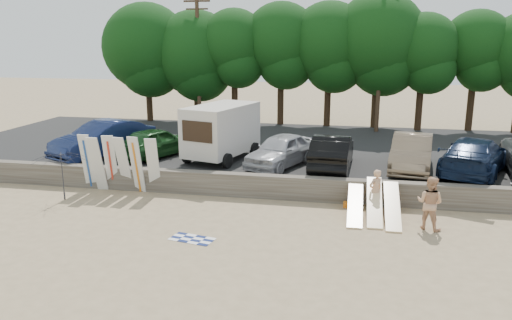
% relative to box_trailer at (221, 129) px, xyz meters
% --- Properties ---
extents(ground, '(120.00, 120.00, 0.00)m').
position_rel_box_trailer_xyz_m(ground, '(5.87, -6.54, -2.23)').
color(ground, tan).
rests_on(ground, ground).
extents(seawall, '(44.00, 0.50, 1.00)m').
position_rel_box_trailer_xyz_m(seawall, '(5.87, -3.54, -1.73)').
color(seawall, '#6B6356').
rests_on(seawall, ground).
extents(parking_lot, '(44.00, 14.50, 0.70)m').
position_rel_box_trailer_xyz_m(parking_lot, '(5.87, 3.96, -1.88)').
color(parking_lot, '#282828').
rests_on(parking_lot, ground).
extents(treeline, '(33.39, 6.51, 8.91)m').
position_rel_box_trailer_xyz_m(treeline, '(3.86, 10.93, 3.92)').
color(treeline, '#382616').
rests_on(treeline, parking_lot).
extents(utility_poles, '(25.80, 0.26, 9.00)m').
position_rel_box_trailer_xyz_m(utility_poles, '(7.87, 9.46, 3.20)').
color(utility_poles, '#473321').
rests_on(utility_poles, parking_lot).
extents(box_trailer, '(3.33, 4.71, 2.73)m').
position_rel_box_trailer_xyz_m(box_trailer, '(0.00, 0.00, 0.00)').
color(box_trailer, beige).
rests_on(box_trailer, parking_lot).
extents(car_0, '(4.02, 5.80, 1.81)m').
position_rel_box_trailer_xyz_m(car_0, '(-6.09, -0.55, -0.63)').
color(car_0, '#131E45').
rests_on(car_0, parking_lot).
extents(car_1, '(3.43, 4.81, 1.52)m').
position_rel_box_trailer_xyz_m(car_1, '(-3.45, -0.08, -0.77)').
color(car_1, '#163D19').
rests_on(car_1, parking_lot).
extents(car_2, '(3.30, 4.82, 1.52)m').
position_rel_box_trailer_xyz_m(car_2, '(3.07, -0.74, -0.77)').
color(car_2, '#B2B2B7').
rests_on(car_2, parking_lot).
extents(car_3, '(1.92, 4.96, 1.61)m').
position_rel_box_trailer_xyz_m(car_3, '(5.50, -0.78, -0.73)').
color(car_3, black).
rests_on(car_3, parking_lot).
extents(car_4, '(2.41, 5.14, 1.63)m').
position_rel_box_trailer_xyz_m(car_4, '(9.08, -0.31, -0.72)').
color(car_4, '#7A654D').
rests_on(car_4, parking_lot).
extents(car_5, '(4.25, 6.15, 1.65)m').
position_rel_box_trailer_xyz_m(car_5, '(11.76, -0.48, -0.70)').
color(car_5, black).
rests_on(car_5, parking_lot).
extents(surfboard_upright_0, '(0.52, 0.56, 2.57)m').
position_rel_box_trailer_xyz_m(surfboard_upright_0, '(-5.09, -3.95, -0.95)').
color(surfboard_upright_0, silver).
rests_on(surfboard_upright_0, ground).
extents(surfboard_upright_1, '(0.51, 0.78, 2.52)m').
position_rel_box_trailer_xyz_m(surfboard_upright_1, '(-4.52, -4.14, -0.97)').
color(surfboard_upright_1, silver).
rests_on(surfboard_upright_1, ground).
extents(surfboard_upright_2, '(0.59, 0.67, 2.56)m').
position_rel_box_trailer_xyz_m(surfboard_upright_2, '(-4.01, -3.89, -0.95)').
color(surfboard_upright_2, silver).
rests_on(surfboard_upright_2, ground).
extents(surfboard_upright_3, '(0.55, 0.79, 2.52)m').
position_rel_box_trailer_xyz_m(surfboard_upright_3, '(-3.39, -3.93, -0.97)').
color(surfboard_upright_3, silver).
rests_on(surfboard_upright_3, ground).
extents(surfboard_upright_4, '(0.56, 0.61, 2.56)m').
position_rel_box_trailer_xyz_m(surfboard_upright_4, '(-2.75, -3.99, -0.95)').
color(surfboard_upright_4, silver).
rests_on(surfboard_upright_4, ground).
extents(surfboard_upright_5, '(0.61, 0.80, 2.53)m').
position_rel_box_trailer_xyz_m(surfboard_upright_5, '(-2.00, -3.94, -0.97)').
color(surfboard_upright_5, silver).
rests_on(surfboard_upright_5, ground).
extents(surfboard_low_0, '(0.56, 2.88, 0.97)m').
position_rel_box_trailer_xyz_m(surfboard_low_0, '(6.62, -5.08, -1.74)').
color(surfboard_low_0, '#FFDCA0').
rests_on(surfboard_low_0, ground).
extents(surfboard_low_1, '(0.56, 2.81, 1.17)m').
position_rel_box_trailer_xyz_m(surfboard_low_1, '(7.33, -5.01, -1.64)').
color(surfboard_low_1, '#FFDCA0').
rests_on(surfboard_low_1, ground).
extents(surfboard_low_2, '(0.56, 2.85, 1.07)m').
position_rel_box_trailer_xyz_m(surfboard_low_2, '(7.97, -5.19, -1.69)').
color(surfboard_low_2, '#FFDCA0').
rests_on(surfboard_low_2, ground).
extents(beachgoer_a, '(0.74, 0.71, 1.70)m').
position_rel_box_trailer_xyz_m(beachgoer_a, '(7.37, -4.45, -1.38)').
color(beachgoer_a, tan).
rests_on(beachgoer_a, ground).
extents(beachgoer_b, '(1.17, 1.08, 1.93)m').
position_rel_box_trailer_xyz_m(beachgoer_b, '(9.19, -5.93, -1.27)').
color(beachgoer_b, tan).
rests_on(beachgoer_b, ground).
extents(cooler, '(0.43, 0.36, 0.32)m').
position_rel_box_trailer_xyz_m(cooler, '(7.33, -4.14, -2.07)').
color(cooler, '#238348').
rests_on(cooler, ground).
extents(gear_bag, '(0.31, 0.26, 0.22)m').
position_rel_box_trailer_xyz_m(gear_bag, '(6.31, -4.14, -2.12)').
color(gear_bag, orange).
rests_on(gear_bag, ground).
extents(beach_towel, '(1.77, 1.77, 0.00)m').
position_rel_box_trailer_xyz_m(beach_towel, '(1.23, -8.49, -2.23)').
color(beach_towel, white).
rests_on(beach_towel, ground).
extents(beach_umbrella, '(3.20, 3.21, 2.08)m').
position_rel_box_trailer_xyz_m(beach_umbrella, '(-5.42, -5.52, -1.19)').
color(beach_umbrella, black).
rests_on(beach_umbrella, ground).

